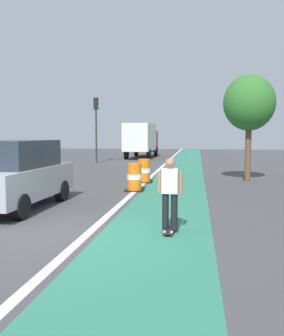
# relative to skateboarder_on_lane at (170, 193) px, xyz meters

# --- Properties ---
(ground_plane) EXTENTS (100.00, 100.00, 0.00)m
(ground_plane) POSITION_rel_skateboarder_on_lane_xyz_m (-2.70, -0.47, -0.91)
(ground_plane) COLOR #424244
(bike_lane_strip) EXTENTS (2.50, 80.00, 0.01)m
(bike_lane_strip) POSITION_rel_skateboarder_on_lane_xyz_m (-0.30, 11.53, -0.91)
(bike_lane_strip) COLOR #2D755B
(bike_lane_strip) RESTS_ON ground
(lane_divider_stripe) EXTENTS (0.20, 80.00, 0.01)m
(lane_divider_stripe) POSITION_rel_skateboarder_on_lane_xyz_m (-1.80, 11.53, -0.91)
(lane_divider_stripe) COLOR silver
(lane_divider_stripe) RESTS_ON ground
(skateboarder_on_lane) EXTENTS (0.57, 0.81, 1.69)m
(skateboarder_on_lane) POSITION_rel_skateboarder_on_lane_xyz_m (0.00, 0.00, 0.00)
(skateboarder_on_lane) COLOR black
(skateboarder_on_lane) RESTS_ON ground
(parked_suv_nearest) EXTENTS (1.99, 4.63, 2.04)m
(parked_suv_nearest) POSITION_rel_skateboarder_on_lane_xyz_m (-4.73, 2.17, 0.12)
(parked_suv_nearest) COLOR #9EA0A5
(parked_suv_nearest) RESTS_ON ground
(traffic_barrel_front) EXTENTS (0.73, 0.73, 1.09)m
(traffic_barrel_front) POSITION_rel_skateboarder_on_lane_xyz_m (-1.84, 6.11, -0.38)
(traffic_barrel_front) COLOR orange
(traffic_barrel_front) RESTS_ON ground
(traffic_barrel_mid) EXTENTS (0.73, 0.73, 1.09)m
(traffic_barrel_mid) POSITION_rel_skateboarder_on_lane_xyz_m (-1.82, 8.71, -0.38)
(traffic_barrel_mid) COLOR orange
(traffic_barrel_mid) RESTS_ON ground
(delivery_truck_down_block) EXTENTS (2.47, 7.64, 3.23)m
(delivery_truck_down_block) POSITION_rel_skateboarder_on_lane_xyz_m (-4.70, 27.18, 0.94)
(delivery_truck_down_block) COLOR silver
(delivery_truck_down_block) RESTS_ON ground
(traffic_light_corner) EXTENTS (0.41, 0.32, 5.10)m
(traffic_light_corner) POSITION_rel_skateboarder_on_lane_xyz_m (-7.29, 20.39, 2.59)
(traffic_light_corner) COLOR #2D2D2D
(traffic_light_corner) RESTS_ON ground
(pedestrian_crossing) EXTENTS (0.34, 0.20, 1.61)m
(pedestrian_crossing) POSITION_rel_skateboarder_on_lane_xyz_m (-7.51, 7.71, -0.05)
(pedestrian_crossing) COLOR #33333D
(pedestrian_crossing) RESTS_ON ground
(pedestrian_waiting) EXTENTS (0.34, 0.20, 1.61)m
(pedestrian_waiting) POSITION_rel_skateboarder_on_lane_xyz_m (-6.88, 8.53, -0.05)
(pedestrian_waiting) COLOR #33333D
(pedestrian_waiting) RESTS_ON ground
(street_tree_sidewalk) EXTENTS (2.40, 2.40, 5.00)m
(street_tree_sidewalk) POSITION_rel_skateboarder_on_lane_xyz_m (2.97, 9.92, 2.76)
(street_tree_sidewalk) COLOR brown
(street_tree_sidewalk) RESTS_ON ground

